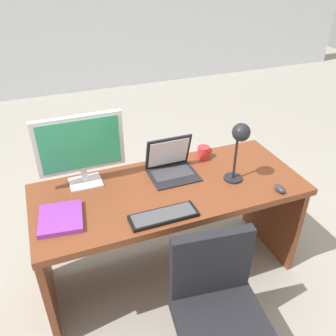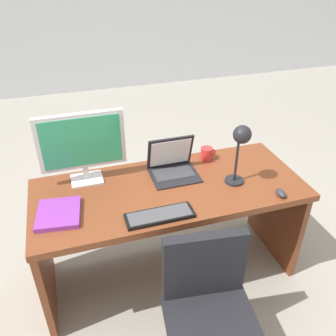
% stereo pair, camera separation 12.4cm
% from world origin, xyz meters
% --- Properties ---
extents(ground, '(12.00, 12.00, 0.00)m').
position_xyz_m(ground, '(0.00, 1.50, 0.00)').
color(ground, gray).
extents(desk, '(1.70, 0.71, 0.75)m').
position_xyz_m(desk, '(0.00, 0.04, 0.55)').
color(desk, brown).
rests_on(desk, ground).
extents(monitor, '(0.53, 0.16, 0.46)m').
position_xyz_m(monitor, '(-0.48, 0.23, 1.02)').
color(monitor, silver).
rests_on(monitor, desk).
extents(laptop, '(0.30, 0.27, 0.25)m').
position_xyz_m(laptop, '(0.07, 0.17, 0.83)').
color(laptop, black).
rests_on(laptop, desk).
extents(keyboard, '(0.38, 0.13, 0.02)m').
position_xyz_m(keyboard, '(-0.14, -0.26, 0.76)').
color(keyboard, black).
rests_on(keyboard, desk).
extents(mouse, '(0.05, 0.09, 0.04)m').
position_xyz_m(mouse, '(0.61, -0.28, 0.77)').
color(mouse, '#2D2D33').
rests_on(mouse, desk).
extents(desk_lamp, '(0.12, 0.14, 0.41)m').
position_xyz_m(desk_lamp, '(0.41, -0.09, 1.05)').
color(desk_lamp, black).
rests_on(desk_lamp, desk).
extents(book, '(0.27, 0.29, 0.03)m').
position_xyz_m(book, '(-0.68, -0.08, 0.77)').
color(book, purple).
rests_on(book, desk).
extents(coffee_mug, '(0.11, 0.08, 0.09)m').
position_xyz_m(coffee_mug, '(0.35, 0.25, 0.80)').
color(coffee_mug, red).
rests_on(coffee_mug, desk).
extents(office_chair, '(0.56, 0.56, 0.83)m').
position_xyz_m(office_chair, '(-0.00, -0.71, 0.33)').
color(office_chair, black).
rests_on(office_chair, ground).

